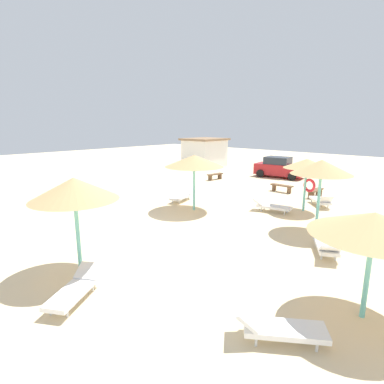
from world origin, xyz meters
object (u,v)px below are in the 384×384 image
lounger_2 (327,246)px  lounger_7 (380,233)px  parasol_1 (374,224)px  lounger_6 (278,327)px  lounger_4 (182,196)px  bench_1 (282,187)px  bench_2 (215,175)px  beach_cabana (205,152)px  parasol_2 (322,167)px  parasol_0 (307,164)px  parasol_3 (74,189)px  bench_0 (315,192)px  lounger_5 (321,200)px  parked_car (279,168)px  parasol_4 (194,161)px  lounger_0 (272,206)px  lounger_3 (76,288)px

lounger_2 → lounger_7: (1.01, 2.73, 0.01)m
parasol_1 → lounger_6: 3.10m
lounger_4 → bench_1: size_ratio=1.34×
bench_2 → beach_cabana: 7.91m
parasol_1 → parasol_2: 6.06m
parasol_0 → parasol_3: (-2.01, -11.38, 0.18)m
lounger_2 → lounger_7: size_ratio=1.00×
parasol_3 → bench_0: (1.24, 14.80, -2.28)m
lounger_5 → lounger_7: lounger_5 is taller
bench_2 → parked_car: size_ratio=0.36×
lounger_7 → parked_car: 14.56m
bench_0 → parked_car: parked_car is taller
parasol_4 → parked_car: bearing=97.5°
lounger_7 → bench_0: bearing=130.5°
lounger_2 → bench_1: size_ratio=1.31×
bench_2 → lounger_5: bearing=-14.1°
parasol_0 → parasol_2: (1.76, -2.74, 0.29)m
parasol_0 → lounger_4: parasol_0 is taller
parasol_1 → lounger_6: size_ratio=1.47×
parasol_4 → bench_2: 9.42m
lounger_6 → parked_car: (-9.80, 18.56, 0.50)m
bench_1 → bench_2: (-6.15, 0.57, 0.00)m
lounger_0 → parked_car: (-4.81, 9.88, 0.51)m
lounger_6 → bench_1: (-6.86, 13.39, 0.03)m
bench_1 → bench_0: bearing=1.4°
parasol_2 → lounger_0: 4.02m
lounger_5 → bench_0: lounger_5 is taller
parasol_1 → lounger_0: bearing=132.7°
lounger_2 → bench_2: (-12.11, 8.80, 0.03)m
lounger_5 → lounger_7: size_ratio=0.91×
lounger_0 → lounger_6: lounger_6 is taller
lounger_2 → lounger_5: (-2.67, 6.43, 0.01)m
lounger_6 → parasol_0: bearing=111.1°
parasol_2 → lounger_0: size_ratio=1.53×
lounger_0 → beach_cabana: beach_cabana is taller
parked_car → parasol_0: bearing=-55.2°
lounger_7 → bench_1: (-6.97, 5.49, 0.03)m
lounger_4 → lounger_5: (6.43, 4.44, 0.02)m
parasol_2 → beach_cabana: bearing=144.2°
lounger_3 → bench_1: size_ratio=1.30×
lounger_6 → bench_0: size_ratio=1.26×
lounger_5 → bench_1: size_ratio=1.19×
parasol_0 → beach_cabana: 17.56m
parasol_1 → bench_1: parasol_1 is taller
parasol_1 → bench_2: bearing=139.9°
lounger_7 → bench_1: 8.87m
parasol_1 → lounger_0: parasol_1 is taller
lounger_7 → lounger_4: bearing=-175.8°
lounger_2 → parked_car: parked_car is taller
lounger_3 → lounger_4: bearing=120.2°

